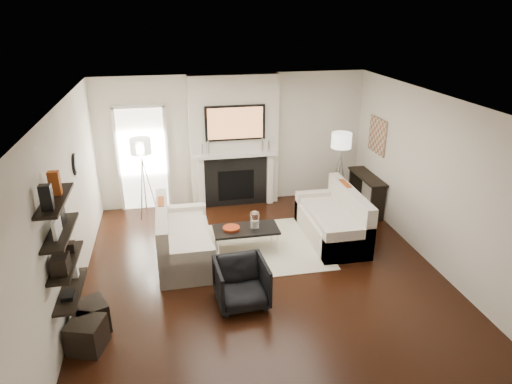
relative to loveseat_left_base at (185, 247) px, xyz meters
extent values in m
plane|color=black|center=(1.18, -0.73, -0.21)|extent=(6.00, 6.00, 0.00)
plane|color=white|center=(1.18, -0.73, 2.49)|extent=(6.00, 6.00, 0.00)
plane|color=silver|center=(1.18, 2.27, 1.14)|extent=(5.50, 0.00, 5.50)
plane|color=silver|center=(1.18, -3.73, 1.14)|extent=(5.50, 0.00, 5.50)
plane|color=silver|center=(-1.57, -0.73, 1.14)|extent=(0.00, 6.00, 6.00)
plane|color=silver|center=(3.93, -0.73, 1.14)|extent=(0.00, 6.00, 6.00)
cube|color=silver|center=(1.18, 2.15, 1.14)|extent=(1.80, 0.25, 2.70)
cube|color=black|center=(1.18, 2.01, 0.31)|extent=(1.30, 0.02, 1.04)
cube|color=black|center=(1.18, 2.01, 0.24)|extent=(0.75, 0.02, 0.65)
cube|color=white|center=(0.46, 1.98, 0.34)|extent=(0.12, 0.08, 1.10)
cube|color=white|center=(1.90, 1.98, 0.34)|extent=(0.12, 0.08, 1.10)
cube|color=white|center=(1.18, 1.96, 0.91)|extent=(1.70, 0.18, 0.07)
cube|color=black|center=(1.18, 1.99, 1.57)|extent=(1.20, 0.06, 0.70)
cube|color=#BF723F|center=(1.18, 1.96, 1.57)|extent=(1.10, 0.00, 0.62)
cylinder|color=silver|center=(0.63, 1.97, 1.09)|extent=(0.04, 0.04, 0.30)
cylinder|color=silver|center=(0.50, 1.97, 1.06)|extent=(0.04, 0.04, 0.24)
cylinder|color=silver|center=(1.73, 1.97, 1.09)|extent=(0.04, 0.04, 0.30)
cylinder|color=silver|center=(1.86, 1.97, 1.06)|extent=(0.04, 0.04, 0.24)
cube|color=white|center=(-0.67, 2.25, 0.84)|extent=(0.90, 0.02, 2.10)
cube|color=white|center=(-1.15, 2.23, 0.84)|extent=(0.06, 0.06, 2.16)
cube|color=white|center=(-0.19, 2.23, 0.84)|extent=(0.06, 0.06, 2.16)
cube|color=white|center=(-0.67, 2.23, 1.92)|extent=(1.02, 0.06, 0.06)
cube|color=beige|center=(1.12, 0.13, -0.20)|extent=(2.60, 2.00, 0.01)
cube|color=beige|center=(0.00, 0.00, 0.00)|extent=(0.85, 1.80, 0.42)
cube|color=beige|center=(-0.33, 0.00, 0.32)|extent=(0.18, 1.80, 0.80)
cube|color=beige|center=(0.00, -0.81, 0.09)|extent=(0.85, 0.18, 0.60)
cube|color=beige|center=(0.00, 0.81, 0.09)|extent=(0.85, 0.18, 0.60)
cube|color=beige|center=(0.05, 0.00, 0.26)|extent=(0.63, 1.44, 0.10)
cube|color=#953E12|center=(-0.33, 0.30, 0.52)|extent=(0.10, 0.42, 0.42)
cube|color=black|center=(-0.33, -0.30, 0.51)|extent=(0.10, 0.40, 0.40)
cube|color=beige|center=(2.62, 0.19, 0.00)|extent=(0.85, 1.80, 0.42)
cube|color=beige|center=(2.96, 0.19, 0.32)|extent=(0.18, 1.80, 0.80)
cube|color=beige|center=(2.62, -0.62, 0.09)|extent=(0.85, 0.18, 0.60)
cube|color=beige|center=(2.62, 1.00, 0.09)|extent=(0.85, 0.18, 0.60)
cube|color=beige|center=(2.57, 0.19, 0.26)|extent=(0.63, 1.44, 0.10)
cube|color=#953E12|center=(2.96, 0.49, 0.52)|extent=(0.10, 0.42, 0.42)
cube|color=black|center=(2.96, -0.11, 0.51)|extent=(0.10, 0.40, 0.40)
cube|color=black|center=(1.04, 0.06, 0.19)|extent=(1.10, 0.55, 0.04)
cylinder|color=silver|center=(0.54, -0.16, -0.02)|extent=(0.02, 0.02, 0.38)
cylinder|color=silver|center=(1.54, -0.16, -0.02)|extent=(0.02, 0.02, 0.38)
cylinder|color=silver|center=(0.54, 0.28, -0.02)|extent=(0.02, 0.02, 0.38)
cylinder|color=silver|center=(1.54, 0.28, -0.02)|extent=(0.02, 0.02, 0.38)
cylinder|color=white|center=(1.19, 0.06, 0.35)|extent=(0.16, 0.16, 0.28)
cylinder|color=white|center=(1.19, 0.06, 0.29)|extent=(0.09, 0.09, 0.13)
cylinder|color=#AC3E1C|center=(0.79, 0.06, 0.24)|extent=(0.29, 0.29, 0.05)
imported|color=black|center=(0.71, -1.42, 0.15)|extent=(0.74, 0.70, 0.72)
cylinder|color=silver|center=(-0.67, 1.85, 0.39)|extent=(0.02, 0.02, 1.20)
cylinder|color=white|center=(-0.67, 1.85, 1.24)|extent=(0.40, 0.40, 0.30)
cylinder|color=silver|center=(-0.56, 1.85, 0.39)|extent=(0.25, 0.02, 1.23)
cylinder|color=silver|center=(-0.73, 1.94, 0.39)|extent=(0.14, 0.22, 1.23)
cylinder|color=silver|center=(-0.73, 1.75, 0.39)|extent=(0.14, 0.22, 1.23)
cylinder|color=silver|center=(3.23, 1.48, 0.39)|extent=(0.02, 0.02, 1.20)
cylinder|color=white|center=(3.23, 1.48, 1.24)|extent=(0.40, 0.40, 0.30)
cylinder|color=silver|center=(3.34, 1.48, 0.39)|extent=(0.25, 0.02, 1.23)
cylinder|color=silver|center=(3.17, 1.58, 0.39)|extent=(0.14, 0.22, 1.23)
cylinder|color=silver|center=(3.17, 1.39, 0.39)|extent=(0.14, 0.22, 1.23)
cube|color=black|center=(3.75, 1.25, 0.52)|extent=(0.35, 1.20, 0.04)
cube|color=black|center=(3.75, 0.70, 0.14)|extent=(0.30, 0.04, 0.71)
cube|color=black|center=(3.75, 1.80, 0.14)|extent=(0.30, 0.04, 0.71)
cube|color=#9E744F|center=(3.91, 1.32, 1.34)|extent=(0.03, 0.70, 0.70)
cube|color=black|center=(-1.44, -1.73, 0.49)|extent=(0.25, 1.00, 0.03)
cube|color=black|center=(-1.44, -1.73, 0.89)|extent=(0.25, 1.00, 0.04)
cube|color=black|center=(-1.44, -1.73, 1.29)|extent=(0.25, 1.00, 0.04)
cube|color=black|center=(-1.44, -1.73, 1.69)|extent=(0.25, 1.00, 0.04)
cube|color=black|center=(-1.44, -2.03, 1.85)|extent=(0.12, 0.10, 0.28)
cube|color=#953E12|center=(-1.44, -1.61, 1.85)|extent=(0.12, 0.10, 0.28)
cube|color=white|center=(-1.44, -1.84, 1.42)|extent=(0.04, 0.30, 0.22)
cube|color=black|center=(-1.44, -1.54, 1.40)|extent=(0.04, 0.22, 0.18)
cube|color=black|center=(-1.44, -1.97, 1.01)|extent=(0.18, 0.25, 0.20)
cube|color=black|center=(-1.44, -1.50, 0.97)|extent=(0.15, 0.12, 0.12)
cube|color=black|center=(-1.44, -1.89, 0.53)|extent=(0.14, 0.20, 0.05)
cube|color=white|center=(-1.44, -1.44, 0.60)|extent=(0.10, 0.10, 0.18)
cylinder|color=black|center=(-1.55, 0.17, 1.49)|extent=(0.04, 0.34, 0.34)
cylinder|color=white|center=(-1.53, 0.17, 1.49)|extent=(0.01, 0.29, 0.29)
cube|color=black|center=(-1.29, -1.61, -0.01)|extent=(0.52, 0.52, 0.40)
cube|color=black|center=(-1.29, -1.97, -0.01)|extent=(0.50, 0.50, 0.40)
camera|label=1|loc=(-0.14, -6.77, 3.70)|focal=32.00mm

